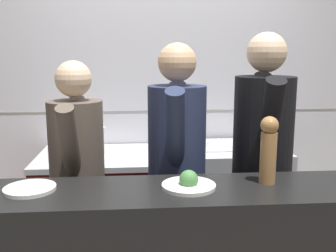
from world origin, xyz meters
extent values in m
cube|color=silver|center=(0.00, 1.29, 1.30)|extent=(8.00, 0.06, 2.60)
cube|color=gray|center=(0.00, 1.26, 1.15)|extent=(8.00, 0.00, 0.01)
cube|color=maroon|center=(-0.50, 0.89, 0.42)|extent=(0.95, 0.70, 0.83)
cube|color=#B7BABF|center=(-0.50, 0.89, 0.85)|extent=(0.97, 0.71, 0.04)
cube|color=#B7BABF|center=(-0.50, 0.56, 0.48)|extent=(0.85, 0.03, 0.10)
cube|color=#B7BABF|center=(0.47, 0.89, 0.46)|extent=(0.90, 0.65, 0.91)
cylinder|color=beige|center=(-0.60, 0.91, 0.98)|extent=(0.27, 0.27, 0.21)
cylinder|color=beige|center=(-0.60, 0.91, 1.08)|extent=(0.29, 0.29, 0.01)
cone|color=#B7BABF|center=(0.41, 0.88, 0.95)|extent=(0.26, 0.26, 0.08)
cube|color=#B7BABF|center=(0.43, 0.76, 0.91)|extent=(0.29, 0.04, 0.01)
cube|color=black|center=(0.23, 0.76, 0.92)|extent=(0.11, 0.02, 0.02)
cylinder|color=white|center=(-0.72, -0.26, 1.02)|extent=(0.24, 0.24, 0.02)
cylinder|color=white|center=(0.02, -0.28, 1.02)|extent=(0.26, 0.26, 0.02)
sphere|color=#4C8C47|center=(0.02, -0.28, 1.05)|extent=(0.09, 0.09, 0.09)
cylinder|color=#AD7A47|center=(0.42, -0.25, 1.14)|extent=(0.08, 0.08, 0.26)
sphere|color=#AD7A47|center=(0.42, -0.25, 1.30)|extent=(0.09, 0.09, 0.09)
cylinder|color=brown|center=(-0.58, 0.25, 1.06)|extent=(0.33, 0.33, 0.62)
sphere|color=beige|center=(-0.58, 0.25, 1.49)|extent=(0.21, 0.21, 0.21)
cylinder|color=brown|center=(-0.58, 0.44, 1.13)|extent=(0.10, 0.31, 0.52)
cylinder|color=brown|center=(-0.58, 0.06, 1.13)|extent=(0.10, 0.31, 0.52)
cylinder|color=#262D4C|center=(0.02, 0.22, 1.12)|extent=(0.39, 0.39, 0.66)
sphere|color=#D8AD84|center=(0.02, 0.22, 1.59)|extent=(0.22, 0.22, 0.22)
cylinder|color=#262D4C|center=(0.05, 0.42, 1.20)|extent=(0.15, 0.34, 0.55)
cylinder|color=#262D4C|center=(-0.01, 0.02, 1.20)|extent=(0.15, 0.34, 0.55)
cube|color=black|center=(0.54, 0.21, 0.41)|extent=(0.33, 0.24, 0.82)
cylinder|color=black|center=(0.54, 0.21, 1.16)|extent=(0.41, 0.41, 0.68)
sphere|color=beige|center=(0.54, 0.21, 1.64)|extent=(0.23, 0.23, 0.23)
cylinder|color=black|center=(0.57, 0.41, 1.24)|extent=(0.16, 0.35, 0.57)
cylinder|color=black|center=(0.51, 0.00, 1.24)|extent=(0.16, 0.35, 0.57)
camera|label=1|loc=(-0.22, -2.06, 1.65)|focal=42.00mm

